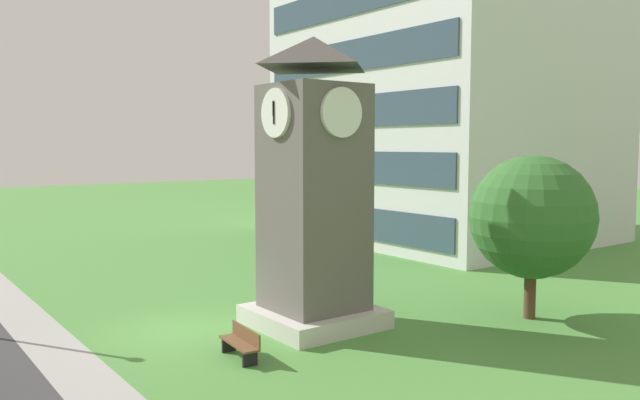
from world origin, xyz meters
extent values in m
plane|color=#4C893D|center=(0.00, 0.00, 0.00)|extent=(160.00, 160.00, 0.00)
cube|color=#9E9E99|center=(0.00, -3.78, 0.00)|extent=(120.00, 1.60, 0.01)
cube|color=silver|center=(-9.91, 23.13, 8.00)|extent=(17.76, 15.90, 16.00)
cube|color=#384C60|center=(-9.91, 15.13, 1.60)|extent=(16.34, 0.10, 1.80)
cube|color=#384C60|center=(-9.91, 15.13, 4.80)|extent=(16.34, 0.10, 1.80)
cube|color=#384C60|center=(-9.91, 15.13, 8.00)|extent=(16.34, 0.10, 1.80)
cube|color=#384C60|center=(-9.91, 15.13, 11.20)|extent=(16.34, 0.10, 1.80)
cube|color=#605B56|center=(2.02, 3.91, 4.02)|extent=(2.83, 2.83, 8.03)
cube|color=beige|center=(2.02, 3.91, 0.30)|extent=(3.83, 3.83, 0.60)
pyramid|color=#4D4945|center=(2.02, 3.91, 9.06)|extent=(3.12, 3.12, 1.03)
cylinder|color=white|center=(2.02, 2.43, 7.07)|extent=(1.56, 0.12, 1.56)
cylinder|color=white|center=(3.50, 3.91, 7.07)|extent=(0.12, 1.56, 1.56)
cube|color=black|center=(2.02, 2.36, 7.21)|extent=(0.07, 0.08, 0.47)
cube|color=black|center=(2.02, 2.35, 7.07)|extent=(0.06, 0.03, 0.70)
cube|color=brown|center=(3.50, 0.22, 0.45)|extent=(1.83, 0.63, 0.06)
cube|color=brown|center=(3.52, 0.44, 0.68)|extent=(1.80, 0.20, 0.40)
cube|color=black|center=(2.78, 0.28, 0.23)|extent=(0.12, 0.44, 0.45)
cube|color=black|center=(4.22, 0.16, 0.23)|extent=(0.12, 0.44, 0.45)
cylinder|color=#513823|center=(5.81, 10.51, 1.04)|extent=(0.41, 0.41, 2.08)
sphere|color=#32692C|center=(5.81, 10.51, 3.58)|extent=(4.29, 4.29, 4.29)
camera|label=1|loc=(18.97, -8.31, 6.06)|focal=35.52mm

